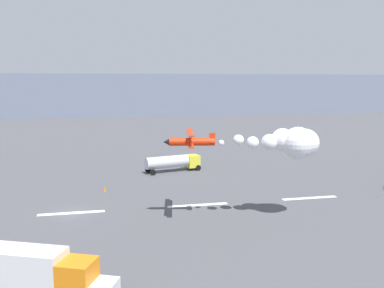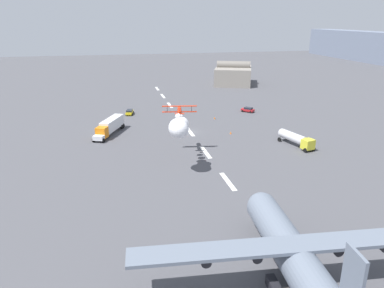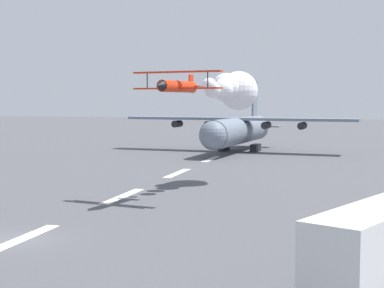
# 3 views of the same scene
# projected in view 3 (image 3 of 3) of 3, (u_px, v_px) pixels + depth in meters

# --- Properties ---
(ground_plane) EXTENTS (440.00, 440.00, 0.00)m
(ground_plane) POSITION_uv_depth(u_px,v_px,m) (20.00, 240.00, 33.80)
(ground_plane) COLOR #4C4C51
(ground_plane) RESTS_ON ground
(runway_stripe_4) EXTENTS (8.00, 0.90, 0.01)m
(runway_stripe_4) POSITION_uv_depth(u_px,v_px,m) (20.00, 240.00, 33.80)
(runway_stripe_4) COLOR white
(runway_stripe_4) RESTS_ON ground
(runway_stripe_5) EXTENTS (8.00, 0.90, 0.01)m
(runway_stripe_5) POSITION_uv_depth(u_px,v_px,m) (123.00, 196.00, 49.10)
(runway_stripe_5) COLOR white
(runway_stripe_5) RESTS_ON ground
(runway_stripe_6) EXTENTS (8.00, 0.90, 0.01)m
(runway_stripe_6) POSITION_uv_depth(u_px,v_px,m) (178.00, 173.00, 64.40)
(runway_stripe_6) COLOR white
(runway_stripe_6) RESTS_ON ground
(runway_stripe_7) EXTENTS (8.00, 0.90, 0.01)m
(runway_stripe_7) POSITION_uv_depth(u_px,v_px,m) (211.00, 159.00, 79.70)
(runway_stripe_7) COLOR white
(runway_stripe_7) RESTS_ON ground
(cargo_transport_plane) EXTENTS (26.36, 36.66, 11.34)m
(cargo_transport_plane) POSITION_uv_depth(u_px,v_px,m) (236.00, 130.00, 89.46)
(cargo_transport_plane) COLOR slate
(cargo_transport_plane) RESTS_ON ground
(stunt_biplane_red) EXTENTS (17.75, 8.14, 3.72)m
(stunt_biplane_red) POSITION_uv_depth(u_px,v_px,m) (232.00, 90.00, 55.01)
(stunt_biplane_red) COLOR red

